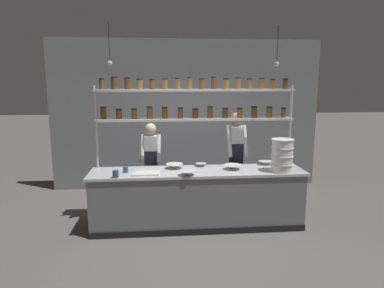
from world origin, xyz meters
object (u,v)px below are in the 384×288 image
at_px(serving_cup_front, 126,170).
at_px(serving_cup_by_board, 116,174).
at_px(prep_bowl_near_left, 233,167).
at_px(cutting_board, 146,173).
at_px(prep_bowl_near_right, 201,165).
at_px(chef_center, 236,153).
at_px(spice_shelf_unit, 195,106).
at_px(prep_bowl_center_front, 187,173).
at_px(prep_bowl_center_back, 265,163).
at_px(chef_left, 151,161).
at_px(prep_bowl_far_left, 175,166).
at_px(container_stack, 282,155).

relative_size(serving_cup_front, serving_cup_by_board, 0.80).
relative_size(prep_bowl_near_left, serving_cup_front, 3.16).
distance_m(cutting_board, prep_bowl_near_right, 0.98).
bearing_deg(cutting_board, chef_center, 28.25).
xyz_separation_m(cutting_board, prep_bowl_near_right, (0.89, 0.41, 0.01)).
relative_size(prep_bowl_near_left, prep_bowl_near_right, 1.53).
relative_size(spice_shelf_unit, chef_center, 1.84).
bearing_deg(prep_bowl_center_front, prep_bowl_near_right, 64.21).
bearing_deg(serving_cup_front, serving_cup_by_board, -112.13).
relative_size(prep_bowl_center_back, serving_cup_front, 2.63).
bearing_deg(spice_shelf_unit, chef_left, 146.95).
xyz_separation_m(serving_cup_front, serving_cup_by_board, (-0.12, -0.28, 0.01)).
bearing_deg(chef_center, prep_bowl_near_right, -151.35).
relative_size(prep_bowl_center_front, prep_bowl_far_left, 0.91).
bearing_deg(container_stack, prep_bowl_near_right, 159.01).
xyz_separation_m(spice_shelf_unit, prep_bowl_center_front, (-0.18, -0.62, -0.96)).
relative_size(spice_shelf_unit, prep_bowl_center_front, 12.95).
height_order(chef_center, prep_bowl_near_right, chef_center).
bearing_deg(prep_bowl_near_right, prep_bowl_center_back, 0.97).
bearing_deg(serving_cup_by_board, prep_bowl_near_left, 10.17).
distance_m(cutting_board, prep_bowl_center_back, 2.03).
distance_m(prep_bowl_near_left, prep_bowl_center_front, 0.80).
bearing_deg(prep_bowl_near_right, prep_bowl_center_front, -115.79).
distance_m(chef_left, serving_cup_by_board, 1.23).
distance_m(chef_center, cutting_board, 1.79).
distance_m(cutting_board, prep_bowl_near_left, 1.38).
xyz_separation_m(prep_bowl_near_right, serving_cup_by_board, (-1.31, -0.58, 0.03)).
distance_m(prep_bowl_near_right, prep_bowl_far_left, 0.45).
bearing_deg(prep_bowl_far_left, prep_bowl_center_front, -68.05).
distance_m(chef_center, prep_bowl_far_left, 1.26).
distance_m(prep_bowl_center_back, serving_cup_by_board, 2.48).
bearing_deg(serving_cup_front, prep_bowl_far_left, 13.30).
bearing_deg(prep_bowl_center_back, serving_cup_front, -172.25).
relative_size(container_stack, prep_bowl_near_left, 1.85).
distance_m(spice_shelf_unit, serving_cup_by_board, 1.67).
bearing_deg(cutting_board, prep_bowl_far_left, 33.67).
relative_size(chef_center, serving_cup_by_board, 16.16).
distance_m(container_stack, prep_bowl_near_right, 1.31).
bearing_deg(prep_bowl_center_front, chef_center, 45.88).
xyz_separation_m(container_stack, serving_cup_front, (-2.40, 0.17, -0.21)).
bearing_deg(cutting_board, spice_shelf_unit, 31.13).
bearing_deg(prep_bowl_near_left, prep_bowl_center_back, 24.09).
xyz_separation_m(prep_bowl_near_left, prep_bowl_near_right, (-0.48, 0.26, -0.01)).
height_order(spice_shelf_unit, chef_left, spice_shelf_unit).
distance_m(spice_shelf_unit, chef_center, 1.23).
relative_size(prep_bowl_near_left, prep_bowl_far_left, 1.00).
xyz_separation_m(container_stack, serving_cup_by_board, (-2.52, -0.12, -0.20)).
relative_size(cutting_board, serving_cup_front, 4.58).
xyz_separation_m(cutting_board, prep_bowl_near_left, (1.37, 0.16, 0.03)).
bearing_deg(spice_shelf_unit, prep_bowl_near_right, -39.18).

